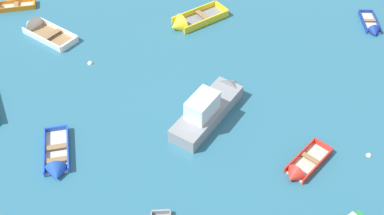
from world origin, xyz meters
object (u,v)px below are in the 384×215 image
(motor_launch_grey_near_camera, at_px, (211,106))
(mooring_buoy_between_boats_right, at_px, (90,64))
(mooring_buoy_midfield, at_px, (369,156))
(rowboat_orange_far_left, at_px, (2,7))
(rowboat_deep_blue_midfield_right, at_px, (373,29))
(rowboat_white_outer_left, at_px, (38,28))
(rowboat_yellow_cluster_outer, at_px, (187,23))
(rowboat_blue_midfield_left, at_px, (57,164))
(rowboat_red_back_row_left, at_px, (300,170))

(motor_launch_grey_near_camera, bearing_deg, mooring_buoy_between_boats_right, 153.16)
(mooring_buoy_midfield, bearing_deg, rowboat_orange_far_left, 153.11)
(rowboat_deep_blue_midfield_right, relative_size, mooring_buoy_midfield, 10.62)
(rowboat_deep_blue_midfield_right, bearing_deg, mooring_buoy_between_boats_right, -164.76)
(rowboat_white_outer_left, xyz_separation_m, rowboat_yellow_cluster_outer, (10.59, 1.50, 0.03))
(motor_launch_grey_near_camera, distance_m, rowboat_deep_blue_midfield_right, 14.69)
(rowboat_orange_far_left, bearing_deg, rowboat_blue_midfield_left, -60.25)
(mooring_buoy_between_boats_right, bearing_deg, rowboat_blue_midfield_left, -88.52)
(rowboat_orange_far_left, relative_size, mooring_buoy_midfield, 12.24)
(rowboat_blue_midfield_left, bearing_deg, mooring_buoy_between_boats_right, 91.48)
(mooring_buoy_midfield, height_order, mooring_buoy_between_boats_right, mooring_buoy_between_boats_right)
(motor_launch_grey_near_camera, xyz_separation_m, mooring_buoy_between_boats_right, (-8.17, 4.14, -0.66))
(mooring_buoy_midfield, bearing_deg, rowboat_blue_midfield_left, -173.26)
(motor_launch_grey_near_camera, height_order, mooring_buoy_midfield, motor_launch_grey_near_camera)
(rowboat_yellow_cluster_outer, xyz_separation_m, mooring_buoy_between_boats_right, (-6.04, -4.92, -0.24))
(rowboat_red_back_row_left, distance_m, rowboat_yellow_cluster_outer, 14.80)
(rowboat_yellow_cluster_outer, distance_m, mooring_buoy_between_boats_right, 7.79)
(rowboat_white_outer_left, bearing_deg, mooring_buoy_midfield, -25.24)
(rowboat_deep_blue_midfield_right, height_order, rowboat_orange_far_left, rowboat_orange_far_left)
(rowboat_white_outer_left, bearing_deg, motor_launch_grey_near_camera, -30.71)
(rowboat_red_back_row_left, xyz_separation_m, rowboat_blue_midfield_left, (-12.84, -0.56, 0.00))
(rowboat_red_back_row_left, bearing_deg, rowboat_yellow_cluster_outer, 118.32)
(rowboat_red_back_row_left, bearing_deg, mooring_buoy_midfield, 20.06)
(rowboat_blue_midfield_left, xyz_separation_m, rowboat_orange_far_left, (-8.40, 14.69, -0.01))
(rowboat_red_back_row_left, xyz_separation_m, rowboat_deep_blue_midfield_right, (6.37, 13.40, -0.05))
(rowboat_blue_midfield_left, distance_m, rowboat_yellow_cluster_outer, 14.78)
(rowboat_yellow_cluster_outer, relative_size, mooring_buoy_midfield, 15.16)
(rowboat_red_back_row_left, height_order, mooring_buoy_between_boats_right, rowboat_red_back_row_left)
(motor_launch_grey_near_camera, xyz_separation_m, rowboat_yellow_cluster_outer, (-2.13, 9.06, -0.42))
(rowboat_orange_far_left, bearing_deg, motor_launch_grey_near_camera, -31.86)
(mooring_buoy_midfield, bearing_deg, rowboat_deep_blue_midfield_right, 78.17)
(rowboat_deep_blue_midfield_right, relative_size, mooring_buoy_between_boats_right, 8.76)
(rowboat_blue_midfield_left, distance_m, rowboat_deep_blue_midfield_right, 23.74)
(rowboat_orange_far_left, bearing_deg, rowboat_red_back_row_left, -33.64)
(rowboat_blue_midfield_left, bearing_deg, rowboat_yellow_cluster_outer, 66.83)
(rowboat_red_back_row_left, xyz_separation_m, rowboat_orange_far_left, (-21.23, 14.13, -0.01))
(rowboat_white_outer_left, relative_size, rowboat_yellow_cluster_outer, 1.03)
(rowboat_deep_blue_midfield_right, relative_size, rowboat_yellow_cluster_outer, 0.70)
(rowboat_orange_far_left, bearing_deg, mooring_buoy_midfield, -26.89)
(rowboat_deep_blue_midfield_right, bearing_deg, mooring_buoy_midfield, -101.83)
(mooring_buoy_midfield, relative_size, mooring_buoy_between_boats_right, 0.83)
(rowboat_red_back_row_left, xyz_separation_m, mooring_buoy_midfield, (3.86, 1.41, -0.18))
(rowboat_orange_far_left, relative_size, mooring_buoy_between_boats_right, 10.10)
(rowboat_yellow_cluster_outer, height_order, mooring_buoy_between_boats_right, rowboat_yellow_cluster_outer)
(mooring_buoy_midfield, xyz_separation_m, mooring_buoy_between_boats_right, (-16.92, 6.70, 0.00))
(rowboat_white_outer_left, xyz_separation_m, mooring_buoy_between_boats_right, (4.55, -3.42, -0.21))
(rowboat_yellow_cluster_outer, bearing_deg, rowboat_deep_blue_midfield_right, 1.61)
(rowboat_deep_blue_midfield_right, bearing_deg, motor_launch_grey_near_camera, -140.03)
(rowboat_yellow_cluster_outer, bearing_deg, rowboat_blue_midfield_left, -113.17)
(rowboat_deep_blue_midfield_right, xyz_separation_m, rowboat_yellow_cluster_outer, (-13.39, -0.38, 0.11))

